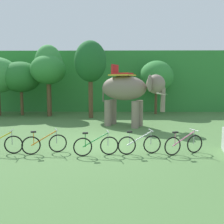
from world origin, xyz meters
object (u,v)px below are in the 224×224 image
(tree_far_left, at_px, (90,62))
(bike_yellow, at_px, (0,144))
(bike_white, at_px, (139,144))
(tree_far_right, at_px, (156,77))
(elephant, at_px, (129,90))
(tree_center_right, at_px, (21,77))
(tree_center, at_px, (48,70))
(bike_green, at_px, (96,146))
(bike_orange, at_px, (45,144))
(bike_pink, at_px, (184,144))
(tree_center_left, at_px, (49,65))

(tree_far_left, xyz_separation_m, bike_yellow, (-2.53, -9.70, -3.77))
(bike_yellow, height_order, bike_white, same)
(tree_far_right, height_order, elephant, tree_far_right)
(tree_center_right, relative_size, tree_center, 0.90)
(tree_center_right, bearing_deg, bike_green, -58.51)
(elephant, bearing_deg, tree_center_right, 149.21)
(elephant, bearing_deg, tree_center, 143.85)
(bike_orange, bearing_deg, tree_center_right, 114.01)
(elephant, distance_m, bike_green, 6.69)
(bike_white, height_order, bike_pink, same)
(bike_yellow, distance_m, bike_pink, 7.01)
(bike_yellow, bearing_deg, bike_green, -2.14)
(tree_center_left, xyz_separation_m, bike_pink, (7.96, -11.03, -3.67))
(tree_far_right, xyz_separation_m, bike_white, (-2.46, -11.90, -2.71))
(tree_center, distance_m, tree_far_right, 8.76)
(bike_white, relative_size, bike_pink, 1.05)
(elephant, height_order, bike_white, elephant)
(tree_center, height_order, tree_far_right, tree_center)
(tree_far_left, relative_size, bike_yellow, 3.37)
(tree_center_left, height_order, bike_yellow, tree_center_left)
(tree_center_left, height_order, bike_orange, tree_center_left)
(tree_far_right, distance_m, bike_green, 13.10)
(tree_far_left, distance_m, bike_green, 10.60)
(tree_center_right, height_order, tree_center_left, tree_center_left)
(bike_orange, height_order, bike_white, same)
(tree_center, xyz_separation_m, bike_yellow, (0.84, -10.54, -3.22))
(bike_yellow, bearing_deg, tree_far_left, 75.37)
(tree_far_right, bearing_deg, tree_center_left, -174.32)
(tree_far_right, distance_m, elephant, 6.48)
(bike_green, bearing_deg, bike_yellow, 177.86)
(bike_orange, bearing_deg, tree_center_left, 103.42)
(tree_center_right, xyz_separation_m, tree_center_left, (2.28, -0.01, 0.98))
(tree_center, xyz_separation_m, tree_far_left, (3.37, -0.84, 0.56))
(bike_yellow, bearing_deg, bike_orange, 4.18)
(bike_green, bearing_deg, tree_center_right, 121.49)
(tree_far_right, distance_m, bike_white, 12.45)
(bike_green, bearing_deg, elephant, 76.29)
(bike_green, bearing_deg, bike_orange, 172.60)
(tree_center_right, xyz_separation_m, tree_far_right, (11.01, 0.85, 0.02))
(tree_center_left, relative_size, bike_orange, 3.49)
(tree_center_right, height_order, tree_far_left, tree_far_left)
(bike_white, bearing_deg, tree_center_right, 127.76)
(tree_far_right, distance_m, bike_yellow, 14.56)
(tree_center, bearing_deg, tree_center_right, 165.69)
(tree_far_right, relative_size, elephant, 1.07)
(tree_center, height_order, tree_far_left, tree_far_left)
(tree_center, distance_m, elephant, 7.62)
(tree_center_right, distance_m, elephant, 9.86)
(tree_center, xyz_separation_m, bike_green, (4.52, -10.67, -3.22))
(tree_far_left, distance_m, bike_yellow, 10.71)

